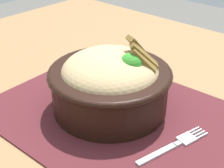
{
  "coord_description": "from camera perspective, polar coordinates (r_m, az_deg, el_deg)",
  "views": [
    {
      "loc": [
        0.33,
        -0.35,
        1.04
      ],
      "look_at": [
        0.0,
        0.01,
        0.77
      ],
      "focal_mm": 52.27,
      "sensor_mm": 36.0,
      "label": 1
    }
  ],
  "objects": [
    {
      "name": "bowl",
      "position": [
        0.55,
        0.07,
        0.31
      ],
      "size": [
        0.21,
        0.21,
        0.13
      ],
      "color": "black",
      "rests_on": "placemat"
    },
    {
      "name": "fork",
      "position": [
        0.51,
        11.07,
        -10.34
      ],
      "size": [
        0.05,
        0.13,
        0.0
      ],
      "color": "#BEBEBE",
      "rests_on": "placemat"
    },
    {
      "name": "table",
      "position": [
        0.62,
        -0.8,
        -9.02
      ],
      "size": [
        1.17,
        0.98,
        0.71
      ],
      "color": "olive",
      "rests_on": "ground_plane"
    },
    {
      "name": "placemat",
      "position": [
        0.56,
        1.93,
        -6.01
      ],
      "size": [
        0.47,
        0.34,
        0.0
      ],
      "primitive_type": "cube",
      "rotation": [
        0.0,
        0.0,
        0.04
      ],
      "color": "#47191E",
      "rests_on": "table"
    }
  ]
}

